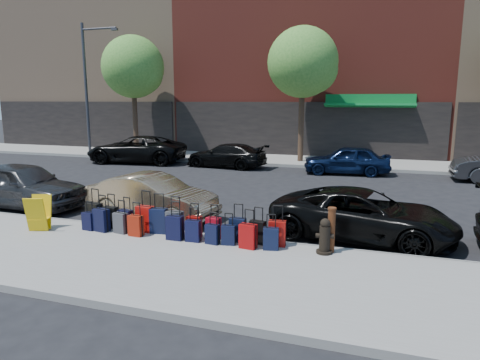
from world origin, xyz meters
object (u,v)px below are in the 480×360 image
(streetlight, at_px, (88,81))
(car_far_0, at_px, (136,149))
(display_rack, at_px, (39,214))
(car_near_0, at_px, (22,185))
(car_far_1, at_px, (226,155))
(car_near_1, at_px, (152,197))
(suitcase_front_5, at_px, (175,223))
(fire_hydrant, at_px, (325,237))
(car_far_2, at_px, (347,160))
(tree_center, at_px, (305,64))
(tree_left, at_px, (135,69))
(bollard, at_px, (331,229))
(car_near_2, at_px, (363,215))

(streetlight, bearing_deg, car_far_0, -23.28)
(display_rack, xyz_separation_m, car_near_0, (-2.75, 2.24, 0.16))
(car_far_1, bearing_deg, car_near_1, 13.97)
(suitcase_front_5, bearing_deg, car_far_0, 126.44)
(car_near_0, bearing_deg, fire_hydrant, -96.16)
(suitcase_front_5, bearing_deg, display_rack, -167.75)
(car_near_0, xyz_separation_m, car_far_2, (9.66, 10.02, -0.07))
(tree_center, distance_m, fire_hydrant, 15.54)
(car_near_0, height_order, car_far_1, car_near_0)
(fire_hydrant, bearing_deg, streetlight, 133.75)
(fire_hydrant, bearing_deg, car_far_0, 129.14)
(tree_center, distance_m, car_far_2, 6.07)
(suitcase_front_5, xyz_separation_m, car_near_1, (-1.62, 1.75, 0.20))
(tree_left, bearing_deg, car_near_0, -74.95)
(car_far_0, bearing_deg, bollard, 39.32)
(car_near_2, distance_m, car_far_1, 12.53)
(tree_left, distance_m, car_far_0, 5.51)
(tree_left, distance_m, fire_hydrant, 20.38)
(suitcase_front_5, bearing_deg, car_far_1, 105.00)
(tree_center, height_order, display_rack, tree_center)
(car_far_0, bearing_deg, car_near_0, 4.25)
(streetlight, height_order, car_far_0, streetlight)
(bollard, xyz_separation_m, car_far_0, (-12.21, 11.73, 0.09))
(streetlight, relative_size, car_near_1, 1.99)
(bollard, bearing_deg, car_near_1, 162.61)
(car_far_0, height_order, car_far_2, car_far_0)
(car_far_1, distance_m, car_far_2, 6.25)
(suitcase_front_5, distance_m, car_far_2, 12.03)
(tree_left, xyz_separation_m, car_near_2, (14.26, -12.67, -4.77))
(bollard, relative_size, display_rack, 1.13)
(streetlight, height_order, car_far_1, streetlight)
(suitcase_front_5, bearing_deg, streetlight, 134.09)
(streetlight, distance_m, car_near_1, 16.75)
(tree_center, height_order, car_near_1, tree_center)
(tree_center, bearing_deg, bollard, -77.58)
(suitcase_front_5, relative_size, car_near_1, 0.25)
(suitcase_front_5, xyz_separation_m, display_rack, (-3.58, -0.71, 0.13))
(tree_center, relative_size, car_near_2, 1.57)
(suitcase_front_5, height_order, car_near_2, car_near_2)
(tree_center, relative_size, display_rack, 7.98)
(car_near_2, xyz_separation_m, car_far_2, (-1.16, 9.88, 0.04))
(streetlight, height_order, car_near_1, streetlight)
(bollard, height_order, car_far_1, car_far_1)
(car_near_1, xyz_separation_m, car_far_0, (-6.72, 10.01, 0.10))
(car_near_1, relative_size, car_far_2, 1.00)
(suitcase_front_5, distance_m, car_far_1, 12.14)
(car_near_0, bearing_deg, car_far_2, -40.91)
(car_near_2, relative_size, car_far_2, 1.15)
(tree_left, relative_size, car_near_0, 1.63)
(car_near_2, distance_m, car_far_0, 16.31)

